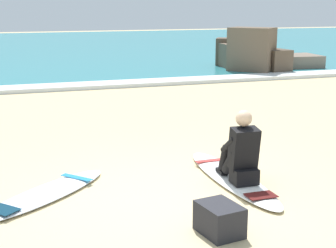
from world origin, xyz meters
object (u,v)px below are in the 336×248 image
Objects in this scene: surfboard_main at (232,178)px; surfboard_spare_near at (45,194)px; surfer_seated at (241,154)px; beach_bag at (219,219)px.

surfboard_main is 2.46m from surfboard_spare_near.
beach_bag is at bearing -124.73° from surfer_seated.
surfboard_main is 5.20× the size of beach_bag.
surfboard_spare_near is at bearing 170.22° from surfer_seated.
surfboard_spare_near is at bearing 134.18° from beach_bag.
surfer_seated reaches higher than surfboard_main.
surfer_seated is (0.01, -0.23, 0.40)m from surfboard_main.
surfboard_main is 2.64× the size of surfer_seated.
beach_bag reaches higher than surfboard_spare_near.
beach_bag is (-0.85, -1.23, -0.28)m from surfer_seated.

